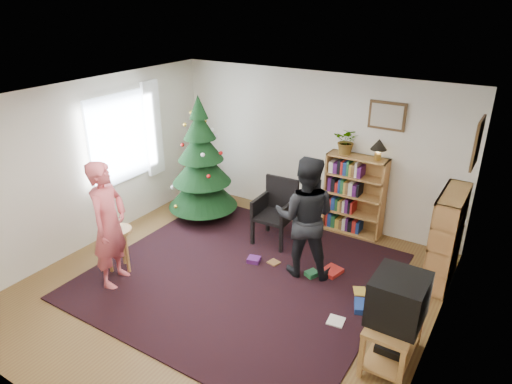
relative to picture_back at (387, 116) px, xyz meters
The scene contains 23 objects.
floor 3.35m from the picture_back, 114.92° to the right, with size 5.00×5.00×0.00m, color brown.
ceiling 2.78m from the picture_back, 114.92° to the right, with size 5.00×5.00×0.00m, color white.
wall_back 1.35m from the picture_back, behind, with size 5.00×0.02×2.50m, color silver.
wall_front 5.15m from the picture_back, 103.02° to the right, with size 5.00×0.02×2.50m, color silver.
wall_left 4.47m from the picture_back, 145.86° to the right, with size 0.02×5.00×2.50m, color silver.
wall_right 2.90m from the picture_back, 61.39° to the right, with size 0.02×5.00×2.50m, color silver.
rug 3.13m from the picture_back, 117.87° to the right, with size 3.80×3.60×0.02m, color black.
window_pane 4.10m from the picture_back, 152.62° to the right, with size 0.04×1.20×1.40m, color silver.
curtain 3.79m from the picture_back, 161.83° to the right, with size 0.06×0.35×1.60m, color white.
picture_back is the anchor object (origin of this frame).
picture_right 1.51m from the picture_back, 28.69° to the right, with size 0.03×0.50×0.60m.
christmas_tree 3.08m from the picture_back, 159.51° to the right, with size 1.18×1.18×2.14m.
bookshelf_back 1.33m from the picture_back, 157.86° to the right, with size 0.95×0.30×1.30m.
bookshelf_right 1.93m from the picture_back, 34.35° to the right, with size 0.30×0.95×1.30m.
tv_stand 3.29m from the picture_back, 68.04° to the right, with size 0.45×0.82×0.55m.
crt_tv 3.08m from the picture_back, 68.10° to the right, with size 0.53×0.57×0.50m.
armchair 2.13m from the picture_back, 140.73° to the right, with size 0.57×0.57×1.01m.
stool 4.23m from the picture_back, 132.20° to the right, with size 0.39×0.39×0.65m.
person_standing 4.20m from the picture_back, 128.44° to the right, with size 0.63×0.41×1.73m, color #D35459.
person_by_chair 2.02m from the picture_back, 106.30° to the right, with size 0.83×0.65×1.71m, color black.
potted_plant 0.70m from the picture_back, 165.76° to the right, with size 0.38×0.33×0.42m, color gray.
table_lamp 0.45m from the picture_back, 103.25° to the right, with size 0.25×0.25×0.33m.
floor_clutter 2.64m from the picture_back, 95.54° to the right, with size 1.92×1.12×0.08m.
Camera 1 is at (2.99, -4.11, 3.62)m, focal length 32.00 mm.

